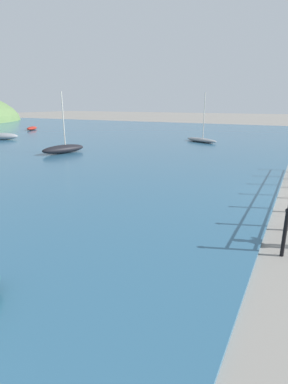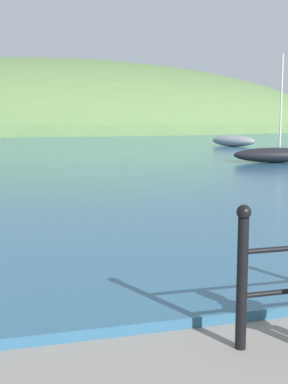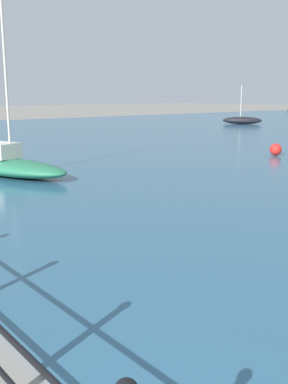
{
  "view_description": "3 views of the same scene",
  "coord_description": "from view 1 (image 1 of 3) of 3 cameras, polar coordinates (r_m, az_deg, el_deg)",
  "views": [
    {
      "loc": [
        -12.25,
        1.41,
        3.51
      ],
      "look_at": [
        -4.04,
        5.75,
        0.74
      ],
      "focal_mm": 28.0,
      "sensor_mm": 36.0,
      "label": 1
    },
    {
      "loc": [
        -6.97,
        -2.31,
        1.91
      ],
      "look_at": [
        -5.08,
        4.2,
        0.94
      ],
      "focal_mm": 50.0,
      "sensor_mm": 36.0,
      "label": 2
    },
    {
      "loc": [
        1.49,
        0.42,
        2.46
      ],
      "look_at": [
        -4.51,
        5.42,
        0.76
      ],
      "focal_mm": 42.0,
      "sensor_mm": 36.0,
      "label": 3
    }
  ],
  "objects": [
    {
      "name": "boat_blue_hull",
      "position": [
        43.07,
        -20.56,
        11.31
      ],
      "size": [
        3.02,
        2.26,
        0.44
      ],
      "color": "maroon",
      "rests_on": "water"
    },
    {
      "name": "boat_red_dinghy",
      "position": [
        22.12,
        -15.09,
        7.97
      ],
      "size": [
        3.4,
        1.86,
        4.16
      ],
      "color": "black",
      "rests_on": "water"
    },
    {
      "name": "boat_twin_mast",
      "position": [
        32.35,
        -25.38,
        9.55
      ],
      "size": [
        2.4,
        2.93,
        0.66
      ],
      "color": "gray",
      "rests_on": "water"
    },
    {
      "name": "boat_far_right",
      "position": [
        28.15,
        10.87,
        9.77
      ],
      "size": [
        2.54,
        3.63,
        4.32
      ],
      "color": "gray",
      "rests_on": "water"
    }
  ]
}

